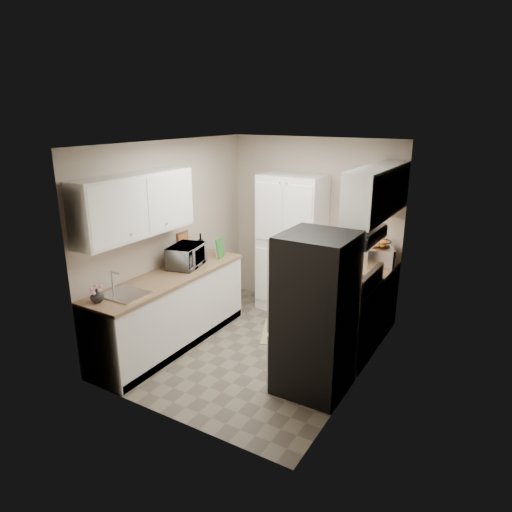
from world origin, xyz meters
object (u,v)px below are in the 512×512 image
at_px(microwave, 186,256).
at_px(wine_bottle, 201,246).
at_px(electric_range, 344,319).
at_px(pantry_cabinet, 291,244).
at_px(toaster_oven, 379,256).
at_px(refrigerator, 315,314).

distance_m(microwave, wine_bottle, 0.47).
bearing_deg(electric_range, pantry_cabinet, 141.78).
bearing_deg(toaster_oven, electric_range, -120.23).
bearing_deg(wine_bottle, pantry_cabinet, 44.10).
bearing_deg(electric_range, refrigerator, -92.48).
xyz_separation_m(pantry_cabinet, refrigerator, (1.14, -1.73, -0.15)).
bearing_deg(refrigerator, microwave, 169.73).
bearing_deg(microwave, refrigerator, -113.99).
relative_size(pantry_cabinet, electric_range, 1.77).
xyz_separation_m(refrigerator, wine_bottle, (-2.08, 0.81, 0.22)).
xyz_separation_m(pantry_cabinet, microwave, (-0.82, -1.37, 0.06)).
xyz_separation_m(wine_bottle, toaster_oven, (2.23, 0.88, -0.02)).
relative_size(microwave, toaster_oven, 1.20).
relative_size(electric_range, microwave, 2.20).
bearing_deg(microwave, electric_range, -91.15).
distance_m(pantry_cabinet, toaster_oven, 1.29).
height_order(pantry_cabinet, refrigerator, pantry_cabinet).
bearing_deg(wine_bottle, refrigerator, -21.37).
distance_m(electric_range, toaster_oven, 1.06).
bearing_deg(toaster_oven, wine_bottle, 178.65).
xyz_separation_m(electric_range, toaster_oven, (0.12, 0.89, 0.57)).
height_order(wine_bottle, toaster_oven, wine_bottle).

